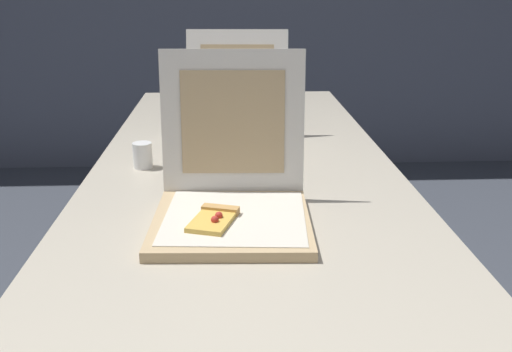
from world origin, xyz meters
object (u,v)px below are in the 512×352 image
Objects in this scene: table at (246,192)px; cup_white_far at (171,127)px; cup_white_mid at (143,155)px; pizza_box_front at (231,198)px; pizza_box_middle at (235,133)px.

table is 0.48m from cup_white_far.
cup_white_mid is at bearing 163.35° from table.
table is 0.32m from pizza_box_front.
cup_white_mid is at bearing -98.51° from cup_white_far.
cup_white_mid is at bearing 124.40° from pizza_box_front.
pizza_box_front reaches higher than pizza_box_middle.
pizza_box_middle is 0.31m from cup_white_mid.
cup_white_mid is (-0.05, -0.32, 0.00)m from cup_white_far.
table is at bearing -16.65° from cup_white_mid.
pizza_box_front is at bearing -88.43° from pizza_box_middle.
table is at bearing -59.96° from cup_white_far.
table is at bearing 84.80° from pizza_box_front.
pizza_box_middle reaches higher than table.
table is 33.76× the size of cup_white_mid.
cup_white_mid is (-0.28, 0.08, 0.08)m from table.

